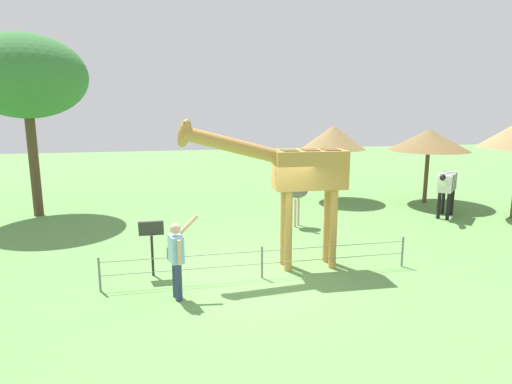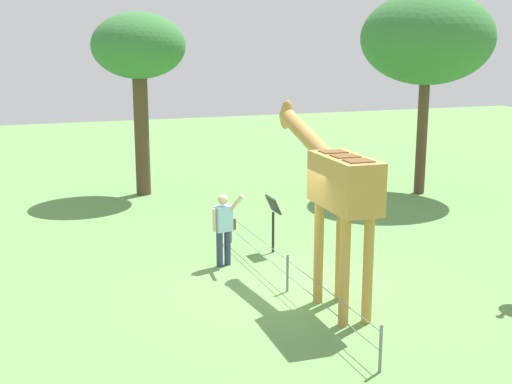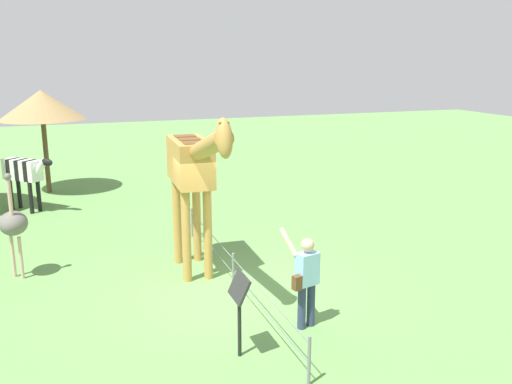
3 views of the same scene
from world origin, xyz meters
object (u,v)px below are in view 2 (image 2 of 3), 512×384
object	(u,v)px
visitor	(224,225)
tree_northeast	(139,50)
giraffe	(336,184)
tree_east	(427,39)
info_sign	(273,212)

from	to	relation	value
visitor	tree_northeast	xyz separation A→B (m)	(7.57, 0.28, 3.60)
giraffe	visitor	xyz separation A→B (m)	(2.83, 1.21, -1.38)
tree_east	visitor	bearing A→B (deg)	120.16
visitor	tree_east	xyz separation A→B (m)	(4.66, -8.02, 3.92)
visitor	tree_northeast	bearing A→B (deg)	2.10
giraffe	info_sign	bearing A→B (deg)	-2.31
giraffe	info_sign	distance (m)	3.60
giraffe	info_sign	size ratio (longest dim) A/B	3.00
giraffe	tree_northeast	bearing A→B (deg)	8.13
tree_east	tree_northeast	distance (m)	8.80
giraffe	tree_northeast	world-z (taller)	tree_northeast
giraffe	tree_northeast	distance (m)	10.74
visitor	tree_northeast	distance (m)	8.39
visitor	tree_east	size ratio (longest dim) A/B	0.27
tree_east	info_sign	distance (m)	8.76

